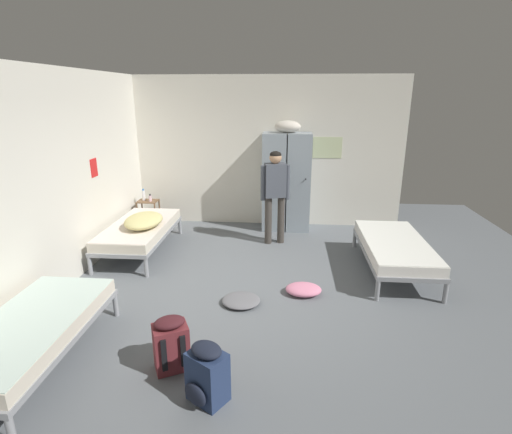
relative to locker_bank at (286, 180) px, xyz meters
The scene contains 15 objects.
ground_plane 2.81m from the locker_bank, 98.56° to the right, with size 9.24×9.24×0.00m, color slate.
room_backdrop 2.18m from the locker_bank, 145.11° to the right, with size 5.24×5.84×2.88m.
locker_bank is the anchor object (origin of this frame).
shelf_unit 2.74m from the locker_bank, behind, with size 0.38×0.30×0.57m.
bed_left_front 4.95m from the locker_bank, 119.28° to the right, with size 0.90×1.90×0.49m.
bed_left_rear 2.84m from the locker_bank, 149.85° to the right, with size 0.90×1.90×0.49m.
bed_right 2.51m from the locker_bank, 48.49° to the right, with size 0.90×1.90×0.49m.
bedding_heap 2.76m from the locker_bank, 146.20° to the right, with size 0.58×0.79×0.20m.
person_traveler 0.83m from the locker_bank, 103.16° to the right, with size 0.50×0.28×1.62m.
water_bottle 2.76m from the locker_bank, behind, with size 0.06×0.06×0.22m.
lotion_bottle 2.62m from the locker_bank, behind, with size 0.06×0.06×0.14m.
backpack_navy 4.71m from the locker_bank, 97.79° to the right, with size 0.40×0.41×0.55m.
backpack_maroon 4.40m from the locker_bank, 104.06° to the right, with size 0.39×0.41×0.55m.
clothes_pile_pink 2.81m from the locker_bank, 84.30° to the right, with size 0.47×0.36×0.13m.
clothes_pile_grey 3.15m from the locker_bank, 100.14° to the right, with size 0.48×0.45×0.09m.
Camera 1 is at (0.40, -4.73, 2.54)m, focal length 27.55 mm.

